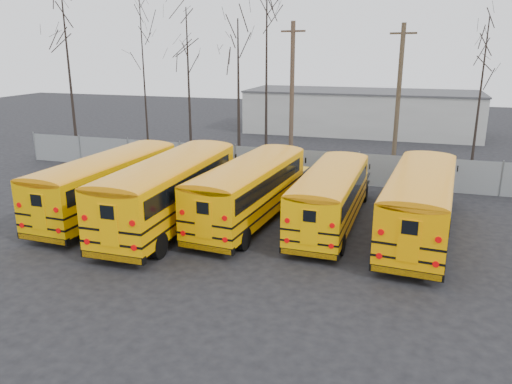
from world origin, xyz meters
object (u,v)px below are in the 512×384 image
(bus_d, at_px, (331,192))
(utility_pole_right, at_px, (398,98))
(utility_pole_left, at_px, (292,94))
(bus_c, at_px, (251,185))
(bus_b, at_px, (172,185))
(bus_a, at_px, (110,179))
(bus_e, at_px, (421,198))

(bus_d, bearing_deg, utility_pole_right, 80.41)
(utility_pole_left, bearing_deg, utility_pole_right, 13.06)
(utility_pole_right, bearing_deg, bus_c, -101.57)
(bus_d, bearing_deg, bus_c, -172.70)
(bus_b, xyz_separation_m, bus_d, (7.19, 2.00, -0.27))
(bus_a, height_order, bus_e, bus_e)
(bus_c, bearing_deg, bus_d, 10.87)
(bus_e, bearing_deg, bus_d, -179.37)
(utility_pole_right, bearing_deg, bus_d, -86.18)
(bus_d, distance_m, bus_e, 3.98)
(bus_d, distance_m, utility_pole_left, 13.12)
(bus_d, height_order, bus_e, bus_e)
(bus_d, bearing_deg, bus_a, -170.71)
(bus_c, relative_size, utility_pole_right, 1.15)
(bus_a, xyz_separation_m, bus_b, (3.71, -0.49, 0.13))
(bus_a, height_order, utility_pole_right, utility_pole_right)
(bus_b, xyz_separation_m, utility_pole_left, (2.41, 13.74, 3.12))
(bus_a, bearing_deg, utility_pole_left, 67.66)
(bus_c, bearing_deg, utility_pole_right, 68.59)
(bus_d, relative_size, utility_pole_left, 1.05)
(bus_c, distance_m, bus_e, 7.77)
(bus_d, height_order, utility_pole_right, utility_pole_right)
(bus_a, xyz_separation_m, utility_pole_right, (13.22, 13.46, 3.15))
(bus_a, bearing_deg, bus_e, 7.19)
(bus_a, distance_m, bus_e, 14.92)
(bus_a, xyz_separation_m, utility_pole_left, (6.12, 13.25, 3.25))
(bus_c, bearing_deg, utility_pole_left, 99.58)
(bus_c, height_order, bus_d, bus_c)
(bus_c, height_order, bus_e, bus_e)
(bus_c, xyz_separation_m, bus_e, (7.77, 0.12, 0.04))
(bus_c, xyz_separation_m, bus_d, (3.80, 0.39, -0.12))
(bus_c, height_order, utility_pole_right, utility_pole_right)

